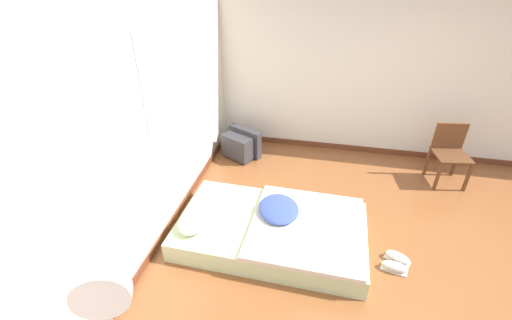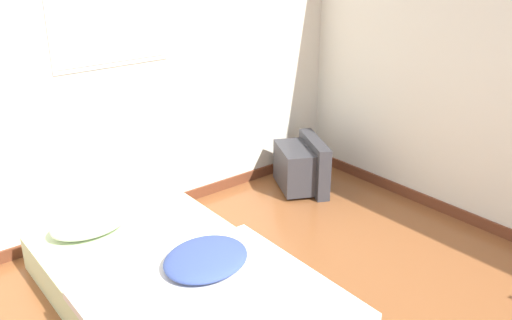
{
  "view_description": "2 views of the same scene",
  "coord_description": "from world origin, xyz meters",
  "px_view_note": "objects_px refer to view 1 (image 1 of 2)",
  "views": [
    {
      "loc": [
        -2.74,
        1.22,
        2.81
      ],
      "look_at": [
        0.9,
        1.99,
        0.56
      ],
      "focal_mm": 24.0,
      "sensor_mm": 36.0,
      "label": 1
    },
    {
      "loc": [
        -1.3,
        -0.83,
        2.14
      ],
      "look_at": [
        1.0,
        2.0,
        0.64
      ],
      "focal_mm": 40.0,
      "sensor_mm": 36.0,
      "label": 2
    }
  ],
  "objects_px": {
    "mattress_bed": "(273,229)",
    "crt_tv": "(241,144)",
    "sneaker_pair": "(396,262)",
    "wooden_chair": "(450,149)"
  },
  "relations": [
    {
      "from": "mattress_bed",
      "to": "sneaker_pair",
      "type": "height_order",
      "value": "mattress_bed"
    },
    {
      "from": "mattress_bed",
      "to": "crt_tv",
      "type": "xyz_separation_m",
      "value": [
        1.74,
        0.81,
        0.07
      ]
    },
    {
      "from": "wooden_chair",
      "to": "sneaker_pair",
      "type": "bearing_deg",
      "value": 155.13
    },
    {
      "from": "sneaker_pair",
      "to": "mattress_bed",
      "type": "bearing_deg",
      "value": 84.82
    },
    {
      "from": "wooden_chair",
      "to": "crt_tv",
      "type": "bearing_deg",
      "value": 89.65
    },
    {
      "from": "crt_tv",
      "to": "sneaker_pair",
      "type": "height_order",
      "value": "crt_tv"
    },
    {
      "from": "crt_tv",
      "to": "wooden_chair",
      "type": "xyz_separation_m",
      "value": [
        -0.02,
        -3.0,
        0.28
      ]
    },
    {
      "from": "mattress_bed",
      "to": "crt_tv",
      "type": "height_order",
      "value": "crt_tv"
    },
    {
      "from": "mattress_bed",
      "to": "wooden_chair",
      "type": "height_order",
      "value": "wooden_chair"
    },
    {
      "from": "mattress_bed",
      "to": "sneaker_pair",
      "type": "xyz_separation_m",
      "value": [
        -0.12,
        -1.33,
        -0.1
      ]
    }
  ]
}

